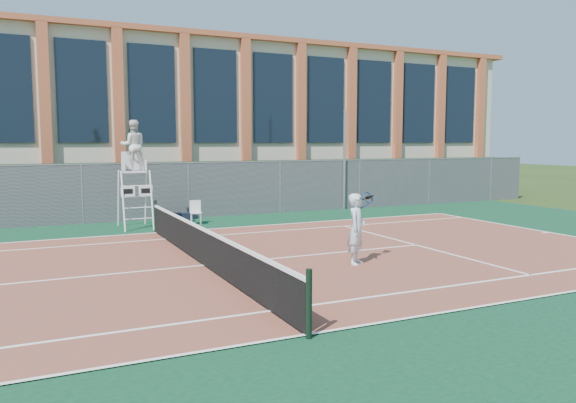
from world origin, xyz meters
name	(u,v)px	position (x,y,z in m)	size (l,w,h in m)	color
ground	(204,266)	(0.00, 0.00, 0.00)	(120.00, 120.00, 0.00)	#233814
apron	(193,259)	(0.00, 1.00, 0.01)	(36.00, 20.00, 0.01)	#0B321D
tennis_court	(204,266)	(0.00, 0.00, 0.02)	(23.77, 10.97, 0.02)	brown
tennis_net	(204,245)	(0.00, 0.00, 0.54)	(0.10, 11.30, 1.10)	black
fence	(138,193)	(0.00, 8.80, 1.10)	(40.00, 0.06, 2.20)	#595E60
hedge	(132,190)	(0.00, 10.00, 1.10)	(40.00, 1.40, 2.20)	black
building	(104,121)	(0.00, 17.95, 4.15)	(45.00, 10.60, 8.22)	beige
steel_pole	(344,160)	(9.12, 8.70, 2.22)	(0.12, 0.12, 4.44)	#9EA0A5
umpire_chair	(133,148)	(-0.41, 7.05, 2.81)	(1.07, 1.65, 3.84)	white
plastic_chair	(196,210)	(1.77, 7.02, 0.52)	(0.47, 0.47, 0.87)	silver
sports_bag_near	(180,217)	(1.40, 7.85, 0.17)	(0.76, 0.31, 0.33)	black
sports_bag_far	(187,216)	(1.82, 8.42, 0.13)	(0.59, 0.26, 0.24)	black
tennis_player	(357,229)	(3.45, -1.44, 0.91)	(1.03, 0.82, 1.76)	silver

